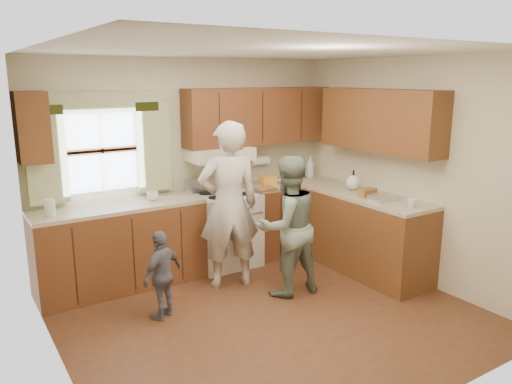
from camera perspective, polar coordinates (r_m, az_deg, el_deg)
room at (r=4.62m, az=1.63°, el=0.11°), size 3.80×3.80×3.80m
kitchen_fixtures at (r=5.92m, az=0.67°, el=-1.09°), size 3.80×2.25×2.15m
stove at (r=6.16m, az=-3.63°, el=-4.13°), size 0.76×0.67×1.07m
woman_left at (r=5.42m, az=-3.14°, el=-1.55°), size 0.76×0.60×1.84m
woman_right at (r=5.27m, az=3.61°, el=-3.93°), size 0.75×0.60×1.50m
child at (r=4.91m, az=-10.64°, el=-9.26°), size 0.55×0.44×0.88m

